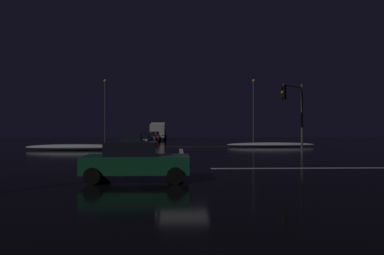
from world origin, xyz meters
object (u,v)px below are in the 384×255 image
Objects in this scene: sedan_white at (132,143)px; sedan_silver at (141,141)px; streetlamp_left_far at (105,106)px; box_truck at (158,130)px; traffic_signal_ne at (294,105)px; streetlamp_right_far at (254,106)px; sedan_black at (145,139)px; sedan_green_crossing at (136,161)px; sedan_red at (154,136)px; sedan_gray at (150,137)px.

sedan_silver is (0.13, 5.65, 0.00)m from sedan_white.
streetlamp_left_far is (-6.21, 18.82, 4.36)m from sedan_white.
box_truck is 0.93× the size of streetlamp_left_far.
traffic_signal_ne reaches higher than box_truck.
streetlamp_left_far is 20.96m from streetlamp_right_far.
traffic_signal_ne is at bearing -94.37° from streetlamp_right_far.
sedan_silver is 0.48× the size of streetlamp_left_far.
streetlamp_right_far reaches higher than sedan_black.
traffic_signal_ne reaches higher than sedan_silver.
sedan_silver and sedan_green_crossing have the same top height.
sedan_white is 1.00× the size of sedan_red.
traffic_signal_ne is (12.82, -27.99, 3.09)m from sedan_red.
sedan_green_crossing is (2.21, -34.65, 0.00)m from sedan_gray.
traffic_signal_ne is at bearing -65.40° from sedan_red.
sedan_gray is at bearing 120.79° from traffic_signal_ne.
box_truck reaches higher than sedan_red.
sedan_green_crossing is 0.76× the size of traffic_signal_ne.
sedan_silver and sedan_red have the same top height.
sedan_gray and sedan_green_crossing have the same top height.
sedan_red is 1.00× the size of sedan_green_crossing.
streetlamp_left_far is (-6.44, -5.79, 4.36)m from sedan_red.
sedan_black is 6.61m from sedan_gray.
streetlamp_left_far is at bearing 130.95° from traffic_signal_ne.
streetlamp_right_far is at bearing 42.01° from sedan_silver.
sedan_black is 0.76× the size of traffic_signal_ne.
sedan_silver is at bearing -88.47° from sedan_black.
sedan_silver is at bearing -90.32° from sedan_red.
streetlamp_left_far is (-6.73, -12.70, 3.45)m from box_truck.
sedan_white is 16.36m from sedan_green_crossing.
box_truck reaches higher than sedan_black.
sedan_gray is 0.48× the size of streetlamp_left_far.
box_truck is at bearing 138.25° from streetlamp_right_far.
traffic_signal_ne reaches higher than sedan_red.
sedan_green_crossing is (2.13, -21.85, 0.00)m from sedan_silver.
sedan_red is 16.24m from streetlamp_right_far.
sedan_black is 1.00× the size of sedan_gray.
box_truck is 47.76m from sedan_green_crossing.
streetlamp_left_far is (-19.26, 22.20, 1.27)m from traffic_signal_ne.
sedan_silver is 1.00× the size of sedan_red.
box_truck is 14.78m from streetlamp_left_far.
sedan_gray is 0.76× the size of traffic_signal_ne.
sedan_black is 16.94m from streetlamp_right_far.
traffic_signal_ne is (12.92, -9.03, 3.09)m from sedan_silver.
streetlamp_left_far reaches higher than sedan_red.
box_truck reaches higher than sedan_gray.
sedan_black is 12.78m from sedan_red.
sedan_gray is at bearing -91.78° from sedan_red.
sedan_black is at bearing 91.53° from sedan_silver.
sedan_red is at bearing -92.36° from box_truck.
streetlamp_right_far is (14.23, -12.70, 3.52)m from box_truck.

